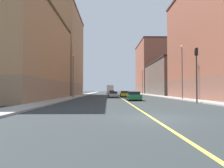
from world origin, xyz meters
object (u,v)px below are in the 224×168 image
at_px(car_orange, 112,93).
at_px(traffic_light_left_near, 196,68).
at_px(car_maroon, 112,93).
at_px(street_lamp_right_near, 73,71).
at_px(car_green, 134,96).
at_px(building_left_mid, 168,78).
at_px(street_lamp_left_far, 143,79).
at_px(building_right_corner, 27,54).
at_px(car_silver, 113,94).
at_px(street_lamp_left_near, 182,67).
at_px(box_truck, 110,89).
at_px(car_yellow, 125,94).
at_px(building_right_midblock, 63,54).
at_px(building_left_near, 215,40).
at_px(building_left_far, 150,68).

bearing_deg(car_orange, traffic_light_left_near, -77.59).
bearing_deg(car_maroon, street_lamp_right_near, -114.82).
bearing_deg(car_orange, car_green, -85.82).
relative_size(traffic_light_left_near, street_lamp_right_near, 0.81).
xyz_separation_m(building_left_mid, street_lamp_left_far, (-6.45, 6.57, 0.06)).
bearing_deg(building_right_corner, car_silver, 34.92).
height_order(car_silver, car_green, car_green).
xyz_separation_m(car_green, car_maroon, (-2.79, 23.93, -0.04)).
bearing_deg(street_lamp_left_near, box_truck, 104.11).
height_order(building_right_corner, car_yellow, building_right_corner).
bearing_deg(car_silver, box_truck, 90.66).
relative_size(building_right_corner, car_maroon, 5.75).
bearing_deg(building_right_corner, car_yellow, 39.05).
relative_size(building_right_corner, car_orange, 5.52).
xyz_separation_m(building_right_midblock, traffic_light_left_near, (23.41, -33.63, -7.57)).
bearing_deg(street_lamp_left_far, car_green, -101.81).
bearing_deg(car_orange, street_lamp_left_near, -73.56).
bearing_deg(building_right_midblock, car_green, -58.56).
relative_size(building_left_near, building_left_mid, 0.95).
relative_size(street_lamp_left_far, box_truck, 1.13).
bearing_deg(car_maroon, box_truck, 90.90).
distance_m(street_lamp_left_near, street_lamp_right_near, 19.14).
bearing_deg(building_right_midblock, box_truck, 50.21).
relative_size(traffic_light_left_near, car_yellow, 1.47).
height_order(traffic_light_left_near, car_maroon, traffic_light_left_near).
bearing_deg(street_lamp_right_near, traffic_light_left_near, -39.25).
distance_m(building_left_near, car_maroon, 28.30).
bearing_deg(building_right_midblock, car_silver, -47.39).
xyz_separation_m(building_left_near, car_green, (-14.11, -3.20, -9.21)).
height_order(street_lamp_left_far, car_green, street_lamp_left_far).
height_order(car_green, car_yellow, car_green).
distance_m(street_lamp_left_near, car_orange, 36.58).
relative_size(car_green, box_truck, 0.62).
bearing_deg(street_lamp_left_far, car_maroon, -129.46).
xyz_separation_m(building_left_far, street_lamp_left_near, (-6.45, -54.82, -5.72)).
distance_m(building_right_corner, traffic_light_left_near, 25.11).
distance_m(car_silver, car_green, 12.47).
bearing_deg(car_silver, building_right_midblock, 132.61).
relative_size(street_lamp_left_near, car_green, 1.85).
bearing_deg(traffic_light_left_near, building_right_corner, 159.89).
bearing_deg(street_lamp_left_near, car_silver, 133.07).
relative_size(street_lamp_left_near, car_maroon, 1.94).
bearing_deg(building_left_near, building_right_midblock, 141.88).
bearing_deg(street_lamp_left_far, car_orange, -175.87).
xyz_separation_m(building_right_corner, box_truck, (13.67, 41.48, -5.51)).
xyz_separation_m(car_green, car_orange, (-2.62, 35.88, -0.01)).
height_order(traffic_light_left_near, car_orange, traffic_light_left_near).
bearing_deg(street_lamp_left_near, car_maroon, 114.54).
xyz_separation_m(street_lamp_right_near, box_truck, (7.22, 36.19, -3.29)).
height_order(building_left_near, building_right_midblock, building_right_midblock).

